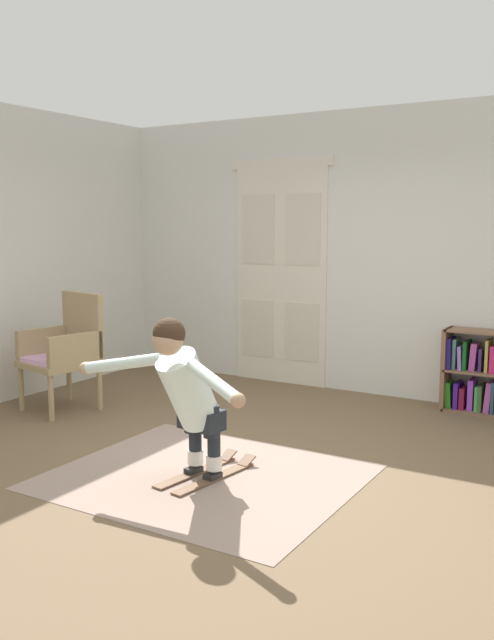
{
  "coord_description": "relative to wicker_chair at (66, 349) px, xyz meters",
  "views": [
    {
      "loc": [
        2.5,
        -4.06,
        1.75
      ],
      "look_at": [
        -0.04,
        0.2,
        1.05
      ],
      "focal_mm": 38.32,
      "sensor_mm": 36.0,
      "label": 1
    }
  ],
  "objects": [
    {
      "name": "person_skier",
      "position": [
        2.11,
        -0.99,
        0.1
      ],
      "size": [
        1.46,
        0.72,
        1.08
      ],
      "color": "white",
      "rests_on": "skis_pair"
    },
    {
      "name": "ground_plane",
      "position": [
        2.22,
        -0.51,
        -0.58
      ],
      "size": [
        7.2,
        7.2,
        0.0
      ],
      "primitive_type": "plane",
      "color": "brown"
    },
    {
      "name": "double_door",
      "position": [
        1.21,
        2.03,
        0.65
      ],
      "size": [
        1.22,
        0.05,
        2.45
      ],
      "color": "beige",
      "rests_on": "ground"
    },
    {
      "name": "wicker_chair",
      "position": [
        0.0,
        0.0,
        0.0
      ],
      "size": [
        0.71,
        0.71,
        1.1
      ],
      "color": "tan",
      "rests_on": "ground"
    },
    {
      "name": "skis_pair",
      "position": [
        2.14,
        -0.78,
        -0.56
      ],
      "size": [
        0.38,
        0.82,
        0.07
      ],
      "color": "brown",
      "rests_on": "rug"
    },
    {
      "name": "back_wall",
      "position": [
        2.22,
        2.09,
        0.87
      ],
      "size": [
        6.0,
        0.1,
        2.9
      ],
      "primitive_type": "cube",
      "color": "silver",
      "rests_on": "ground"
    },
    {
      "name": "rug",
      "position": [
        2.14,
        -0.81,
        -0.58
      ],
      "size": [
        2.04,
        1.74,
        0.01
      ],
      "primitive_type": "cube",
      "color": "gray",
      "rests_on": "ground"
    }
  ]
}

